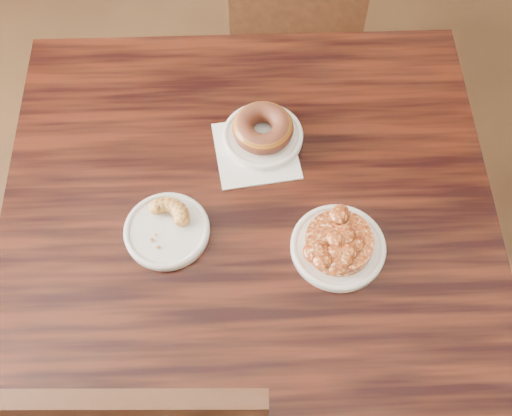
# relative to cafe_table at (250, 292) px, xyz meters

# --- Properties ---
(room_walls) EXTENTS (5.02, 5.02, 2.80)m
(room_walls) POSITION_rel_cafe_table_xyz_m (0.24, -0.27, 1.02)
(room_walls) COLOR tan
(room_walls) RESTS_ON floor
(cafe_table) EXTENTS (1.11, 1.11, 0.75)m
(cafe_table) POSITION_rel_cafe_table_xyz_m (0.00, 0.00, 0.00)
(cafe_table) COLOR black
(cafe_table) RESTS_ON floor
(chair_far) EXTENTS (0.43, 0.43, 0.90)m
(chair_far) POSITION_rel_cafe_table_xyz_m (0.03, 0.91, 0.08)
(chair_far) COLOR black
(chair_far) RESTS_ON floor
(napkin) EXTENTS (0.20, 0.20, 0.00)m
(napkin) POSITION_rel_cafe_table_xyz_m (-0.01, 0.16, 0.38)
(napkin) COLOR white
(napkin) RESTS_ON cafe_table
(plate_donut) EXTENTS (0.17, 0.17, 0.01)m
(plate_donut) POSITION_rel_cafe_table_xyz_m (0.00, 0.19, 0.39)
(plate_donut) COLOR white
(plate_donut) RESTS_ON napkin
(plate_cruller) EXTENTS (0.16, 0.16, 0.01)m
(plate_cruller) POSITION_rel_cafe_table_xyz_m (-0.15, -0.05, 0.38)
(plate_cruller) COLOR silver
(plate_cruller) RESTS_ON cafe_table
(plate_fritter) EXTENTS (0.18, 0.18, 0.01)m
(plate_fritter) POSITION_rel_cafe_table_xyz_m (0.17, -0.04, 0.38)
(plate_fritter) COLOR white
(plate_fritter) RESTS_ON cafe_table
(glazed_donut) EXTENTS (0.12, 0.12, 0.04)m
(glazed_donut) POSITION_rel_cafe_table_xyz_m (0.00, 0.19, 0.41)
(glazed_donut) COLOR #985416
(glazed_donut) RESTS_ON plate_donut
(apple_fritter) EXTENTS (0.17, 0.17, 0.04)m
(apple_fritter) POSITION_rel_cafe_table_xyz_m (0.17, -0.04, 0.41)
(apple_fritter) COLOR #461407
(apple_fritter) RESTS_ON plate_fritter
(cruller_fragment) EXTENTS (0.11, 0.11, 0.03)m
(cruller_fragment) POSITION_rel_cafe_table_xyz_m (-0.15, -0.05, 0.40)
(cruller_fragment) COLOR #5A2F12
(cruller_fragment) RESTS_ON plate_cruller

